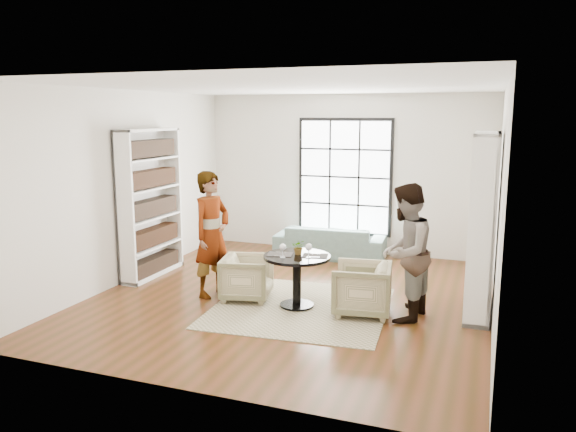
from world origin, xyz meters
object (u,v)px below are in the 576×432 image
at_px(pedestal_table, 297,270).
at_px(wine_glass_left, 283,248).
at_px(person_left, 212,234).
at_px(flower_centerpiece, 299,247).
at_px(sofa, 330,241).
at_px(wine_glass_right, 309,247).
at_px(armchair_right, 362,289).
at_px(armchair_left, 247,278).
at_px(person_right, 405,253).

relative_size(pedestal_table, wine_glass_left, 4.80).
distance_m(person_left, flower_centerpiece, 1.34).
distance_m(wine_glass_left, flower_centerpiece, 0.28).
relative_size(sofa, wine_glass_right, 10.23).
distance_m(armchair_right, flower_centerpiece, 1.02).
xyz_separation_m(armchair_right, flower_centerpiece, (-0.89, 0.02, 0.49)).
xyz_separation_m(armchair_left, wine_glass_left, (0.64, -0.24, 0.55)).
xyz_separation_m(armchair_left, wine_glass_right, (0.97, -0.14, 0.56)).
bearing_deg(person_right, armchair_right, -81.27).
distance_m(pedestal_table, flower_centerpiece, 0.31).
relative_size(armchair_left, flower_centerpiece, 3.36).
bearing_deg(person_left, armchair_right, -75.73).
distance_m(pedestal_table, person_left, 1.39).
height_order(person_right, flower_centerpiece, person_right).
bearing_deg(person_left, pedestal_table, -77.76).
height_order(person_right, wine_glass_left, person_right).
bearing_deg(pedestal_table, person_left, 177.19).
xyz_separation_m(person_right, wine_glass_left, (-1.59, -0.21, -0.02)).
distance_m(wine_glass_left, wine_glass_right, 0.35).
bearing_deg(armchair_right, wine_glass_right, -89.37).
xyz_separation_m(armchair_left, person_right, (2.23, -0.03, 0.57)).
bearing_deg(wine_glass_left, sofa, 93.57).
distance_m(sofa, person_left, 3.00).
distance_m(pedestal_table, wine_glass_right, 0.40).
bearing_deg(wine_glass_right, pedestal_table, 159.56).
relative_size(pedestal_table, person_right, 0.52).
bearing_deg(armchair_left, sofa, -21.78).
bearing_deg(armchair_right, person_left, -98.68).
relative_size(pedestal_table, armchair_right, 1.21).
height_order(person_right, wine_glass_right, person_right).
distance_m(armchair_right, wine_glass_left, 1.18).
relative_size(sofa, wine_glass_left, 10.54).
relative_size(armchair_right, wine_glass_left, 3.96).
bearing_deg(armchair_left, wine_glass_left, -123.34).
bearing_deg(sofa, flower_centerpiece, 92.92).
distance_m(sofa, person_right, 3.36).
xyz_separation_m(sofa, armchair_right, (1.23, -2.79, 0.05)).
bearing_deg(person_right, pedestal_table, -79.88).
xyz_separation_m(sofa, wine_glass_left, (0.19, -3.00, 0.58)).
bearing_deg(pedestal_table, armchair_right, 2.24).
distance_m(sofa, flower_centerpiece, 2.84).
bearing_deg(person_right, wine_glass_right, -76.45).
relative_size(sofa, armchair_left, 2.89).
bearing_deg(armchair_left, wine_glass_right, -110.47).
height_order(armchair_right, flower_centerpiece, flower_centerpiece).
bearing_deg(wine_glass_left, pedestal_table, 51.71).
bearing_deg(wine_glass_right, flower_centerpiece, 145.05).
bearing_deg(armchair_left, pedestal_table, -107.26).
bearing_deg(pedestal_table, wine_glass_left, -128.29).
bearing_deg(person_left, wine_glass_left, -86.53).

